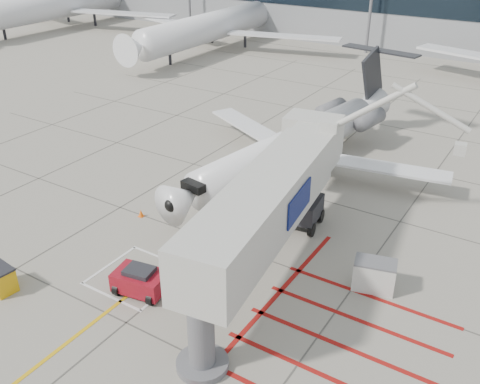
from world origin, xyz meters
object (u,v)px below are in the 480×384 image
Objects in this scene: regional_jet at (276,135)px; jet_bridge at (263,216)px; pushback_tug at (140,280)px; spill_bin at (0,279)px.

jet_bridge is at bearing -55.25° from regional_jet.
regional_jet is 14.76m from pushback_tug.
jet_bridge is at bearing 42.24° from spill_bin.
spill_bin is (-10.79, -7.80, -3.19)m from jet_bridge.
regional_jet is at bearing 81.81° from pushback_tug.
regional_jet is 17.43× the size of spill_bin.
regional_jet is 10.55× the size of pushback_tug.
pushback_tug is (0.38, -14.48, -2.84)m from regional_jet.
pushback_tug is 7.14m from spill_bin.
pushback_tug is at bearing -146.12° from jet_bridge.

